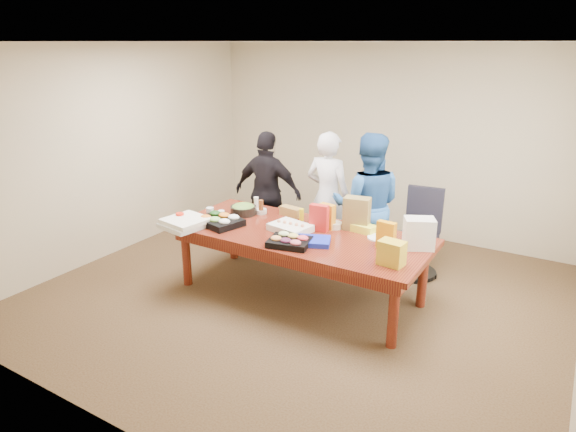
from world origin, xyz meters
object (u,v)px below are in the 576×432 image
Objects in this scene: conference_table at (299,264)px; office_chair at (417,236)px; sheet_cake at (290,228)px; person_center at (328,197)px; salad_bowl at (243,210)px; person_right at (367,206)px.

office_chair reaches higher than conference_table.
sheet_cake is at bearing -172.75° from conference_table.
office_chair is 1.22m from person_center.
conference_table is at bearing -11.62° from salad_bowl.
person_right is 4.06× the size of sheet_cake.
person_center is 1.13m from salad_bowl.
person_center is (-0.22, 1.10, 0.46)m from conference_table.
office_chair is at bearing 28.18° from salad_bowl.
sheet_cake is at bearing 39.10° from person_right.
person_center is at bearing 101.23° from conference_table.
salad_bowl is (-1.83, -0.98, 0.29)m from office_chair.
salad_bowl is at bearing 56.29° from person_center.
person_center is at bearing 177.44° from office_chair.
sheet_cake is at bearing 97.55° from person_center.
person_center is 0.64m from person_right.
office_chair is 0.59× the size of person_right.
person_center is 5.38× the size of salad_bowl.
salad_bowl is (-0.77, 0.19, 0.01)m from sheet_cake.
salad_bowl reaches higher than conference_table.
salad_bowl is (-0.88, 0.18, 0.43)m from conference_table.
office_chair is 1.61m from sheet_cake.
salad_bowl is at bearing 168.38° from conference_table.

